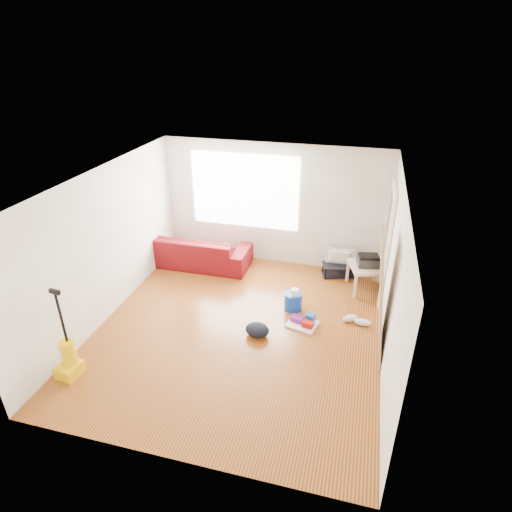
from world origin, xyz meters
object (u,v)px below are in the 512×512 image
(sofa, at_px, (198,264))
(side_table, at_px, (367,269))
(bucket, at_px, (293,309))
(tv_stand, at_px, (339,269))
(vacuum, at_px, (69,359))
(backpack, at_px, (257,335))
(cleaning_tray, at_px, (303,322))

(sofa, bearing_deg, side_table, 177.88)
(bucket, bearing_deg, tv_stand, 64.72)
(bucket, distance_m, vacuum, 3.66)
(side_table, height_order, bucket, side_table)
(side_table, relative_size, backpack, 2.00)
(sofa, height_order, tv_stand, sofa)
(side_table, bearing_deg, tv_stand, 143.49)
(cleaning_tray, distance_m, backpack, 0.82)
(sofa, bearing_deg, bucket, 153.18)
(side_table, xyz_separation_m, vacuum, (-3.95, -3.41, -0.17))
(backpack, bearing_deg, cleaning_tray, 40.36)
(sofa, xyz_separation_m, backpack, (1.83, -2.02, 0.00))
(tv_stand, relative_size, cleaning_tray, 1.28)
(tv_stand, bearing_deg, sofa, 168.63)
(sofa, distance_m, bucket, 2.51)
(tv_stand, distance_m, side_table, 0.73)
(backpack, height_order, vacuum, vacuum)
(bucket, relative_size, vacuum, 0.23)
(bucket, height_order, vacuum, vacuum)
(bucket, bearing_deg, sofa, 153.18)
(backpack, bearing_deg, sofa, 137.50)
(side_table, bearing_deg, sofa, 177.88)
(tv_stand, bearing_deg, bucket, -131.96)
(cleaning_tray, distance_m, vacuum, 3.60)
(sofa, distance_m, backpack, 2.72)
(sofa, xyz_separation_m, tv_stand, (2.91, 0.27, 0.13))
(cleaning_tray, xyz_separation_m, backpack, (-0.67, -0.47, -0.05))
(tv_stand, distance_m, bucket, 1.56)
(side_table, relative_size, vacuum, 0.57)
(cleaning_tray, bearing_deg, backpack, -145.04)
(tv_stand, distance_m, cleaning_tray, 1.87)
(tv_stand, height_order, side_table, side_table)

